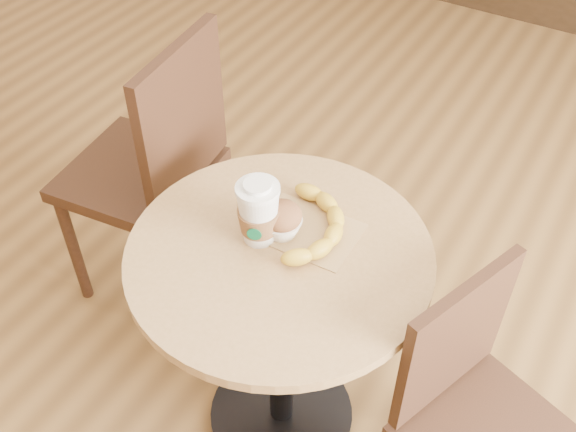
% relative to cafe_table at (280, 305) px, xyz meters
% --- Properties ---
extents(cafe_table, '(0.73, 0.73, 0.75)m').
position_rel_cafe_table_xyz_m(cafe_table, '(0.00, 0.00, 0.00)').
color(cafe_table, black).
rests_on(cafe_table, ground).
extents(chair_left, '(0.49, 0.49, 1.00)m').
position_rel_cafe_table_xyz_m(chair_left, '(-0.63, 0.27, 0.00)').
color(chair_left, '#351F12').
rests_on(chair_left, ground).
extents(chair_right, '(0.47, 0.47, 0.83)m').
position_rel_cafe_table_xyz_m(chair_right, '(0.54, 0.02, -0.09)').
color(chair_right, '#351F12').
rests_on(chair_right, ground).
extents(kraft_bag, '(0.25, 0.19, 0.00)m').
position_rel_cafe_table_xyz_m(kraft_bag, '(0.03, 0.09, 0.21)').
color(kraft_bag, '#A5804F').
rests_on(kraft_bag, cafe_table).
extents(coffee_cup, '(0.10, 0.11, 0.17)m').
position_rel_cafe_table_xyz_m(coffee_cup, '(-0.06, 0.01, 0.28)').
color(coffee_cup, silver).
rests_on(coffee_cup, cafe_table).
extents(muffin, '(0.10, 0.10, 0.09)m').
position_rel_cafe_table_xyz_m(muffin, '(-0.02, 0.05, 0.25)').
color(muffin, white).
rests_on(muffin, kraft_bag).
extents(banana, '(0.28, 0.34, 0.04)m').
position_rel_cafe_table_xyz_m(banana, '(0.03, 0.09, 0.23)').
color(banana, gold).
rests_on(banana, kraft_bag).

